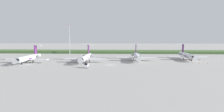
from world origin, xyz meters
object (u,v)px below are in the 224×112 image
(regional_jet_fourth, at_px, (187,55))
(baggage_tug, at_px, (86,66))
(antenna_mast, at_px, (70,42))
(safety_cone_mid_marker, at_px, (199,63))
(regional_jet_nearest, at_px, (28,58))
(regional_jet_third, at_px, (137,56))
(regional_jet_second, at_px, (86,57))
(safety_cone_rear_marker, at_px, (208,63))
(safety_cone_front_marker, at_px, (193,63))

(regional_jet_fourth, bearing_deg, baggage_tug, -146.58)
(regional_jet_fourth, distance_m, antenna_mast, 88.63)
(baggage_tug, distance_m, safety_cone_mid_marker, 59.01)
(regional_jet_nearest, height_order, regional_jet_third, same)
(regional_jet_second, relative_size, baggage_tug, 9.69)
(antenna_mast, bearing_deg, safety_cone_rear_marker, -33.05)
(safety_cone_front_marker, xyz_separation_m, safety_cone_mid_marker, (3.52, 0.76, 0.00))
(regional_jet_second, xyz_separation_m, antenna_mast, (-21.10, 50.97, 7.07))
(regional_jet_nearest, distance_m, regional_jet_third, 60.65)
(regional_jet_nearest, height_order, safety_cone_mid_marker, regional_jet_nearest)
(regional_jet_third, bearing_deg, regional_jet_fourth, 11.87)
(antenna_mast, distance_m, safety_cone_rear_marker, 102.63)
(regional_jet_second, relative_size, regional_jet_third, 1.00)
(regional_jet_nearest, height_order, safety_cone_front_marker, regional_jet_nearest)
(safety_cone_rear_marker, bearing_deg, safety_cone_mid_marker, 178.67)
(regional_jet_second, distance_m, safety_cone_front_marker, 57.09)
(regional_jet_fourth, xyz_separation_m, safety_cone_front_marker, (-2.78, -20.38, -2.26))
(antenna_mast, xyz_separation_m, safety_cone_rear_marker, (85.67, -55.74, -9.34))
(baggage_tug, height_order, safety_cone_front_marker, baggage_tug)
(safety_cone_front_marker, bearing_deg, baggage_tug, -162.80)
(regional_jet_fourth, relative_size, safety_cone_mid_marker, 56.36)
(baggage_tug, height_order, safety_cone_mid_marker, baggage_tug)
(regional_jet_nearest, relative_size, regional_jet_third, 1.00)
(safety_cone_rear_marker, bearing_deg, regional_jet_second, 175.78)
(regional_jet_nearest, distance_m, antenna_mast, 56.13)
(regional_jet_nearest, distance_m, safety_cone_mid_marker, 90.99)
(safety_cone_front_marker, bearing_deg, regional_jet_nearest, 178.99)
(regional_jet_fourth, height_order, antenna_mast, antenna_mast)
(safety_cone_front_marker, distance_m, safety_cone_mid_marker, 3.60)
(regional_jet_second, xyz_separation_m, safety_cone_rear_marker, (64.57, -4.77, -2.26))
(regional_jet_nearest, height_order, regional_jet_second, same)
(regional_jet_fourth, relative_size, antenna_mast, 1.34)
(regional_jet_third, distance_m, baggage_tug, 39.21)
(safety_cone_mid_marker, height_order, safety_cone_rear_marker, same)
(safety_cone_front_marker, height_order, safety_cone_rear_marker, same)
(antenna_mast, height_order, safety_cone_mid_marker, antenna_mast)
(regional_jet_second, bearing_deg, baggage_tug, -79.97)
(regional_jet_third, distance_m, antenna_mast, 65.87)
(safety_cone_front_marker, bearing_deg, regional_jet_fourth, 82.22)
(antenna_mast, relative_size, baggage_tug, 7.24)
(regional_jet_third, xyz_separation_m, safety_cone_front_marker, (28.06, -13.89, -2.26))
(regional_jet_nearest, xyz_separation_m, regional_jet_fourth, (90.22, 18.83, 0.00))
(antenna_mast, bearing_deg, regional_jet_second, -67.51)
(regional_jet_nearest, xyz_separation_m, safety_cone_front_marker, (87.44, -1.54, -2.26))
(safety_cone_mid_marker, xyz_separation_m, safety_cone_rear_marker, (4.25, -0.10, 0.00))
(antenna_mast, xyz_separation_m, safety_cone_mid_marker, (81.41, -55.64, -9.34))
(safety_cone_front_marker, distance_m, safety_cone_rear_marker, 7.81)
(regional_jet_third, xyz_separation_m, safety_cone_mid_marker, (31.59, -13.13, -2.26))
(safety_cone_mid_marker, bearing_deg, regional_jet_third, 157.42)
(regional_jet_fourth, distance_m, baggage_tug, 66.77)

